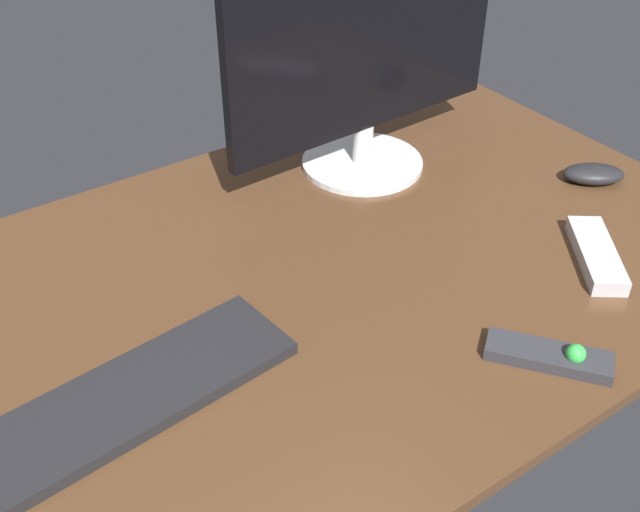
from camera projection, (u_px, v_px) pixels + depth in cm
name	position (u px, v px, depth cm)	size (l,w,h in cm)	color
desk	(302.00, 286.00, 115.44)	(140.00, 84.00, 2.00)	#4C301C
monitor	(366.00, 56.00, 129.72)	(54.32, 21.82, 40.13)	silver
keyboard	(135.00, 395.00, 95.41)	(40.54, 12.99, 1.72)	black
computer_mouse	(594.00, 174.00, 136.39)	(10.53, 5.75, 3.21)	black
media_remote	(552.00, 356.00, 100.69)	(13.60, 15.74, 3.47)	#2D2D33
tv_remote	(596.00, 254.00, 118.02)	(17.32, 5.30, 2.43)	#B7B7BC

